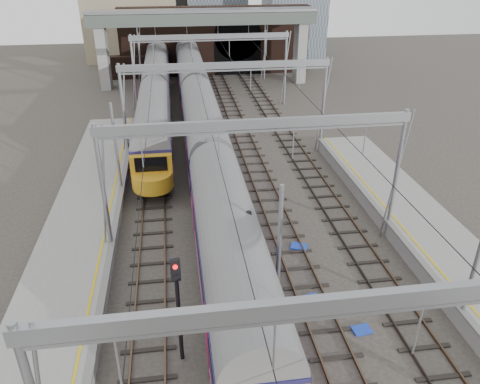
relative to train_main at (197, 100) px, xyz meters
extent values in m
plane|color=#38332D|center=(2.00, -30.03, -2.65)|extent=(160.00, 160.00, 0.00)
cube|color=gray|center=(-8.20, -27.53, -2.10)|extent=(4.20, 55.00, 1.10)
cube|color=slate|center=(-6.15, -27.53, -1.60)|extent=(0.35, 55.00, 0.12)
cube|color=gold|center=(-6.65, -27.53, -1.54)|extent=(0.12, 55.00, 0.01)
cube|color=#4C3828|center=(-4.72, -15.03, -2.56)|extent=(0.08, 80.00, 0.16)
cube|color=#4C3828|center=(-3.28, -15.03, -2.56)|extent=(0.08, 80.00, 0.16)
cube|color=black|center=(-4.00, -15.03, -2.64)|extent=(2.40, 80.00, 0.14)
cube|color=#4C3828|center=(-0.72, -15.03, -2.56)|extent=(0.08, 80.00, 0.16)
cube|color=#4C3828|center=(0.72, -15.03, -2.56)|extent=(0.08, 80.00, 0.16)
cube|color=black|center=(0.00, -15.03, -2.64)|extent=(2.40, 80.00, 0.14)
cube|color=#4C3828|center=(3.28, -15.03, -2.56)|extent=(0.08, 80.00, 0.16)
cube|color=#4C3828|center=(4.72, -15.03, -2.56)|extent=(0.08, 80.00, 0.16)
cube|color=black|center=(4.00, -15.03, -2.64)|extent=(2.40, 80.00, 0.14)
cube|color=#4C3828|center=(7.28, -15.03, -2.56)|extent=(0.08, 80.00, 0.16)
cube|color=#4C3828|center=(8.72, -15.03, -2.56)|extent=(0.08, 80.00, 0.16)
cube|color=black|center=(8.00, -15.03, -2.64)|extent=(2.40, 80.00, 0.14)
cube|color=gray|center=(2.00, -36.03, 4.95)|extent=(16.80, 0.28, 0.50)
cylinder|color=gray|center=(-6.20, -22.03, 1.35)|extent=(0.24, 0.24, 8.00)
cylinder|color=gray|center=(10.20, -22.03, 1.35)|extent=(0.24, 0.24, 8.00)
cube|color=gray|center=(2.00, -22.03, 4.95)|extent=(16.80, 0.28, 0.50)
cylinder|color=gray|center=(-6.20, -8.03, 1.35)|extent=(0.24, 0.24, 8.00)
cylinder|color=gray|center=(10.20, -8.03, 1.35)|extent=(0.24, 0.24, 8.00)
cube|color=gray|center=(2.00, -8.03, 4.95)|extent=(16.80, 0.28, 0.50)
cylinder|color=gray|center=(-6.20, 5.97, 1.35)|extent=(0.24, 0.24, 8.00)
cylinder|color=gray|center=(10.20, 5.97, 1.35)|extent=(0.24, 0.24, 8.00)
cube|color=gray|center=(2.00, 5.97, 4.95)|extent=(16.80, 0.28, 0.50)
cylinder|color=gray|center=(-6.20, 17.97, 1.35)|extent=(0.24, 0.24, 8.00)
cylinder|color=gray|center=(10.20, 17.97, 1.35)|extent=(0.24, 0.24, 8.00)
cube|color=gray|center=(2.00, 17.97, 4.95)|extent=(16.80, 0.28, 0.50)
cube|color=black|center=(-4.00, -15.03, 2.85)|extent=(0.03, 80.00, 0.03)
cube|color=black|center=(0.00, -15.03, 2.85)|extent=(0.03, 80.00, 0.03)
cube|color=black|center=(4.00, -15.03, 2.85)|extent=(0.03, 80.00, 0.03)
cube|color=black|center=(8.00, -15.03, 2.85)|extent=(0.03, 80.00, 0.03)
cube|color=black|center=(4.00, 21.97, 1.85)|extent=(26.00, 2.00, 9.00)
cube|color=black|center=(7.00, 20.95, -0.05)|extent=(6.50, 0.10, 5.20)
cylinder|color=black|center=(7.00, 20.95, 2.55)|extent=(6.50, 0.10, 6.50)
cube|color=black|center=(-8.00, 20.97, -1.15)|extent=(6.00, 1.50, 3.00)
cube|color=gray|center=(-10.50, 15.97, 1.45)|extent=(1.20, 2.50, 8.20)
cube|color=gray|center=(14.50, 15.97, 1.45)|extent=(1.20, 2.50, 8.20)
cube|color=#4A544D|center=(2.00, 15.97, 5.55)|extent=(28.00, 3.00, 1.40)
cube|color=gray|center=(2.00, 15.97, 6.45)|extent=(28.00, 3.00, 0.30)
cube|color=black|center=(0.00, 0.08, -2.30)|extent=(2.38, 70.53, 0.70)
cube|color=#18164D|center=(0.00, 0.08, -0.30)|extent=(3.03, 70.53, 2.71)
cylinder|color=slate|center=(0.00, 0.08, 1.06)|extent=(2.97, 70.03, 2.97)
cube|color=black|center=(0.00, 0.08, 0.13)|extent=(3.05, 69.33, 0.81)
cube|color=#DC447E|center=(0.00, 0.08, -1.06)|extent=(3.05, 69.53, 0.13)
cube|color=black|center=(-4.00, 9.87, -2.30)|extent=(2.26, 50.12, 0.70)
cube|color=#18164D|center=(-4.00, 9.87, -0.37)|extent=(2.88, 50.12, 2.57)
cylinder|color=slate|center=(-4.00, 9.87, 0.92)|extent=(2.82, 49.62, 2.82)
cube|color=black|center=(-4.00, 9.87, 0.04)|extent=(2.90, 48.92, 0.77)
cube|color=#DC447E|center=(-4.00, 9.87, -1.09)|extent=(2.90, 49.12, 0.12)
cube|color=gold|center=(-4.00, -15.34, -0.47)|extent=(2.82, 0.60, 2.37)
cube|color=black|center=(-4.00, -15.51, 0.15)|extent=(2.16, 0.08, 1.03)
cylinder|color=black|center=(-2.55, -30.05, -0.09)|extent=(0.17, 0.17, 5.13)
cube|color=black|center=(-2.55, -30.23, 2.15)|extent=(0.40, 0.24, 0.96)
sphere|color=red|center=(-2.55, -30.35, 2.37)|extent=(0.19, 0.19, 0.19)
cylinder|color=black|center=(0.80, -26.37, -0.23)|extent=(0.16, 0.16, 4.84)
cube|color=black|center=(0.80, -26.55, 1.88)|extent=(0.39, 0.29, 0.91)
sphere|color=red|center=(0.80, -26.67, 2.08)|extent=(0.18, 0.18, 0.18)
cube|color=#193CC2|center=(3.96, -27.16, -2.60)|extent=(1.00, 0.80, 0.10)
cube|color=#193CC2|center=(4.56, -22.56, -2.60)|extent=(1.16, 1.00, 0.11)
cube|color=#193CC2|center=(5.68, -29.59, -2.60)|extent=(0.92, 0.70, 0.10)
camera|label=1|loc=(-2.17, -44.83, 12.91)|focal=35.00mm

